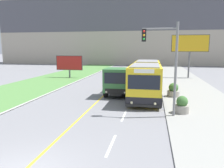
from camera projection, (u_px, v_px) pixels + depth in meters
The scene contains 10 objects.
lane_marking_centre at pixel (45, 159), 8.93m from camera, with size 2.88×140.00×0.01m.
apartment_block_background at pixel (138, 18), 60.42m from camera, with size 80.00×8.04×25.93m.
city_bus at pixel (146, 78), 21.13m from camera, with size 2.74×11.68×3.15m.
dump_truck at pixel (119, 82), 20.94m from camera, with size 2.46×6.92×2.66m.
car_distant at pixel (133, 69), 40.22m from camera, with size 1.80×4.30×1.45m.
traffic_light_mast at pixel (166, 58), 13.92m from camera, with size 2.28×0.32×6.09m.
billboard_large at pixel (190, 45), 32.51m from camera, with size 5.41×0.24×6.49m.
billboard_small at pixel (69, 63), 33.48m from camera, with size 4.17×0.24×3.40m.
planter_round_near at pixel (182, 105), 14.93m from camera, with size 0.97×0.97×1.19m.
planter_round_second at pixel (173, 91), 20.10m from camera, with size 1.09×1.09×1.26m.
Camera 1 is at (4.56, -6.23, 4.45)m, focal length 35.00 mm.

